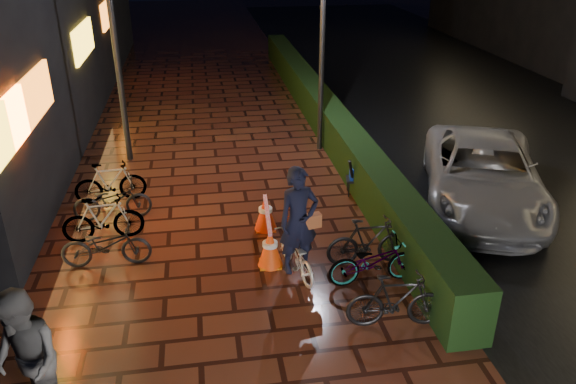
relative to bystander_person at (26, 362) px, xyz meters
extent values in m
plane|color=#381911|center=(2.54, 2.37, -0.96)|extent=(80.00, 80.00, 0.00)
cube|color=black|center=(11.54, 7.37, -0.96)|extent=(11.00, 60.00, 0.01)
cube|color=black|center=(5.84, 10.37, -0.46)|extent=(0.70, 20.00, 1.00)
imported|color=#57585A|center=(0.00, 0.00, 0.00)|extent=(1.13, 1.19, 1.93)
imported|color=#9E9EA2|center=(8.14, 4.78, -0.25)|extent=(4.05, 5.63, 1.42)
cube|color=yellow|center=(-0.91, 3.87, 1.64)|extent=(0.08, 2.00, 0.90)
cube|color=orange|center=(-0.91, 5.37, 1.64)|extent=(0.08, 3.00, 0.90)
cube|color=yellow|center=(-0.91, 11.37, 1.64)|extent=(0.08, 2.80, 0.90)
cube|color=orange|center=(-0.91, 16.37, 1.64)|extent=(0.08, 2.20, 0.90)
cylinder|color=black|center=(5.38, 8.63, 1.56)|extent=(0.14, 0.14, 5.04)
cylinder|color=black|center=(0.30, 8.70, 1.83)|extent=(0.17, 0.17, 5.59)
imported|color=silver|center=(3.70, 2.77, -0.59)|extent=(0.80, 1.51, 0.75)
imported|color=black|center=(3.72, 2.66, 0.13)|extent=(0.78, 0.60, 1.92)
cube|color=#984D29|center=(3.94, 2.69, 0.09)|extent=(0.36, 0.21, 0.25)
cone|color=#FF440D|center=(3.28, 3.08, -0.60)|extent=(0.46, 0.46, 0.72)
cone|color=red|center=(3.37, 4.42, -0.60)|extent=(0.46, 0.46, 0.72)
cube|color=orange|center=(3.28, 3.08, -0.95)|extent=(0.42, 0.42, 0.03)
cube|color=#E4440C|center=(3.37, 4.42, -0.95)|extent=(0.42, 0.42, 0.03)
cube|color=red|center=(3.32, 3.75, -0.28)|extent=(0.17, 1.55, 0.07)
cube|color=black|center=(5.62, 5.69, -0.60)|extent=(0.57, 0.49, 0.04)
cylinder|color=black|center=(5.40, 5.57, -0.79)|extent=(0.03, 0.03, 0.35)
cylinder|color=black|center=(5.79, 5.50, -0.79)|extent=(0.03, 0.03, 0.35)
cylinder|color=black|center=(5.46, 5.89, -0.79)|extent=(0.03, 0.03, 0.35)
cylinder|color=black|center=(5.85, 5.82, -0.79)|extent=(0.03, 0.03, 0.35)
cube|color=#0D2EAF|center=(5.62, 5.69, -0.45)|extent=(0.41, 0.37, 0.27)
cylinder|color=black|center=(5.46, 5.59, -0.46)|extent=(0.30, 0.32, 0.88)
imported|color=black|center=(0.22, 4.48, -0.50)|extent=(1.57, 0.58, 0.92)
imported|color=black|center=(0.28, 5.36, -0.55)|extent=(1.61, 0.63, 0.83)
imported|color=black|center=(0.38, 3.55, -0.55)|extent=(1.60, 0.59, 0.83)
imported|color=black|center=(0.15, 6.19, -0.50)|extent=(1.58, 0.62, 0.92)
imported|color=black|center=(5.03, 2.84, -0.50)|extent=(1.54, 0.46, 0.92)
imported|color=black|center=(4.95, 1.09, -0.50)|extent=(1.57, 0.60, 0.92)
imported|color=black|center=(4.95, 2.27, -0.55)|extent=(1.61, 0.64, 0.83)
camera|label=1|loc=(2.22, -5.47, 4.64)|focal=35.00mm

